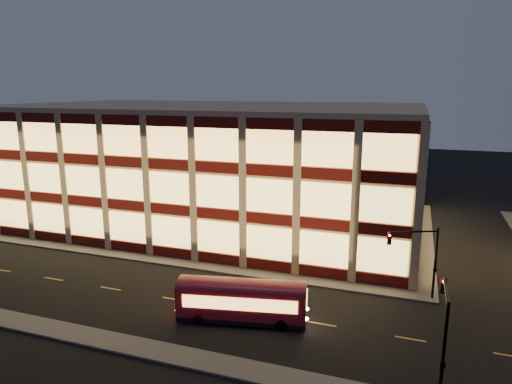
% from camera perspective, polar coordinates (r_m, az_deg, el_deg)
% --- Properties ---
extents(ground, '(200.00, 200.00, 0.00)m').
position_cam_1_polar(ground, '(44.60, -10.97, -9.07)').
color(ground, black).
rests_on(ground, ground).
extents(sidewalk_office_south, '(54.00, 2.00, 0.15)m').
position_cam_1_polar(sidewalk_office_south, '(46.86, -13.56, -8.01)').
color(sidewalk_office_south, '#514F4C').
rests_on(sidewalk_office_south, ground).
extents(sidewalk_office_east, '(2.00, 30.00, 0.15)m').
position_cam_1_polar(sidewalk_office_east, '(55.07, 20.21, -5.30)').
color(sidewalk_office_east, '#514F4C').
rests_on(sidewalk_office_east, ground).
extents(sidewalk_near, '(100.00, 2.00, 0.15)m').
position_cam_1_polar(sidewalk_near, '(35.09, -22.07, -16.01)').
color(sidewalk_near, '#514F4C').
rests_on(sidewalk_near, ground).
extents(office_building, '(50.45, 30.45, 14.50)m').
position_cam_1_polar(office_building, '(58.52, -5.45, 3.71)').
color(office_building, tan).
rests_on(office_building, ground).
extents(traffic_signal_far, '(3.79, 1.87, 6.00)m').
position_cam_1_polar(traffic_signal_far, '(37.87, 19.68, -6.98)').
color(traffic_signal_far, black).
rests_on(traffic_signal_far, ground).
extents(traffic_signal_near, '(0.32, 4.45, 6.00)m').
position_cam_1_polar(traffic_signal_near, '(27.53, 22.43, -14.81)').
color(traffic_signal_near, black).
rests_on(traffic_signal_near, ground).
extents(trolley_bus, '(9.51, 4.11, 3.13)m').
position_cam_1_polar(trolley_bus, '(33.65, -1.78, -13.12)').
color(trolley_bus, maroon).
rests_on(trolley_bus, ground).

